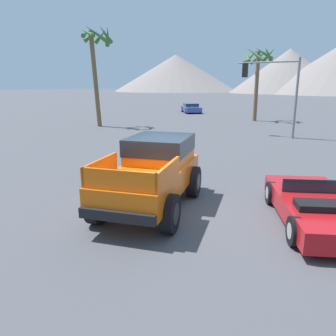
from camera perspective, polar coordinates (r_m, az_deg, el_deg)
ground_plane at (r=9.59m, az=0.09°, el=-7.12°), size 320.00×320.00×0.00m
orange_pickup_truck at (r=9.59m, az=-2.47°, el=-0.11°), size 3.07×5.03×1.98m
red_convertible_car at (r=9.34m, az=24.45°, el=-6.26°), size 3.43×4.67×1.04m
parked_car_blue at (r=41.32m, az=4.04°, el=10.41°), size 4.00×4.44×1.14m
traffic_light_main at (r=23.36m, az=17.68°, el=14.08°), size 4.01×0.38×5.13m
palm_tree_tall at (r=28.35m, az=-12.36°, el=19.01°), size 2.64×2.85×7.94m
palm_tree_short at (r=33.02m, az=15.43°, el=16.90°), size 3.17×3.05×6.82m
distant_mountain_range at (r=131.18m, az=25.68°, el=15.46°), size 161.02×63.02×19.42m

